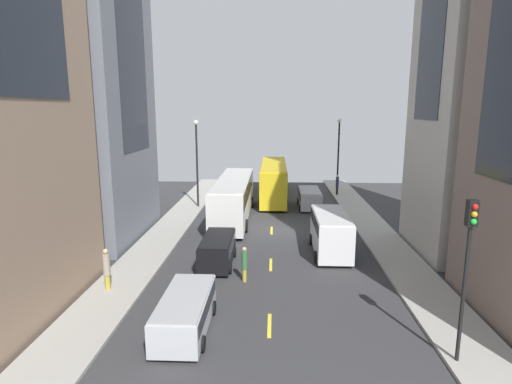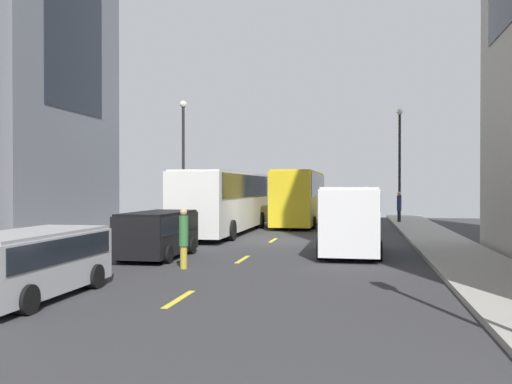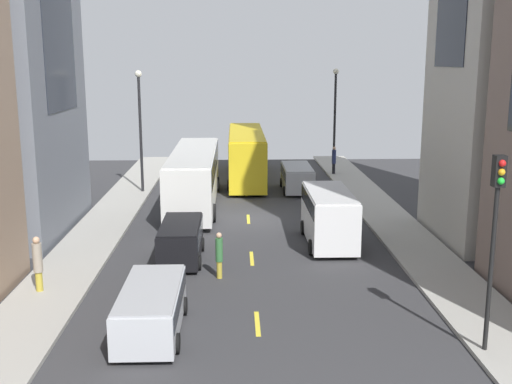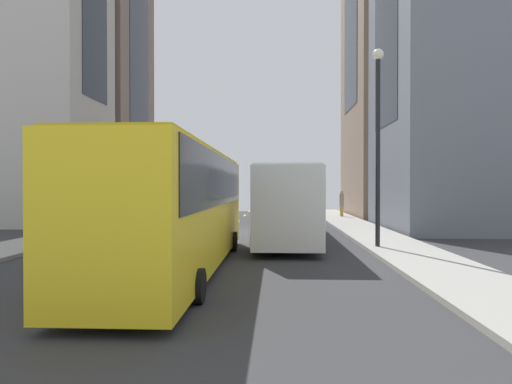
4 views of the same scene
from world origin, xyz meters
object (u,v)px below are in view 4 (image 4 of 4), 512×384
at_px(traffic_light_near_corner, 176,169).
at_px(pedestrian_crossing_mid, 342,202).
at_px(delivery_van_white, 180,202).
at_px(pedestrian_walking_far, 258,206).
at_px(city_bus_white, 284,197).
at_px(car_silver_0, 120,225).
at_px(streetcar_yellow, 181,200).
at_px(car_black_1, 281,208).
at_px(car_silver_2, 283,205).

bearing_deg(traffic_light_near_corner, pedestrian_crossing_mid, 160.09).
relative_size(delivery_van_white, pedestrian_crossing_mid, 2.60).
bearing_deg(delivery_van_white, pedestrian_walking_far, -137.77).
relative_size(city_bus_white, delivery_van_white, 2.36).
distance_m(delivery_van_white, pedestrian_crossing_mid, 13.35).
xyz_separation_m(delivery_van_white, car_silver_0, (-0.28, 12.39, -0.50)).
relative_size(streetcar_yellow, car_black_1, 2.93).
bearing_deg(streetcar_yellow, car_black_1, -99.78).
distance_m(city_bus_white, car_silver_2, 18.11).
bearing_deg(pedestrian_crossing_mid, car_black_1, 99.77).
bearing_deg(pedestrian_crossing_mid, car_silver_2, 24.15).
xyz_separation_m(car_silver_0, pedestrian_walking_far, (-4.82, -17.02, 0.02)).
distance_m(car_silver_2, pedestrian_crossing_mid, 5.84).
relative_size(delivery_van_white, car_silver_0, 1.18).
distance_m(city_bus_white, delivery_van_white, 10.84).
height_order(city_bus_white, pedestrian_crossing_mid, city_bus_white).
height_order(delivery_van_white, pedestrian_crossing_mid, delivery_van_white).
height_order(streetcar_yellow, delivery_van_white, streetcar_yellow).
bearing_deg(car_black_1, streetcar_yellow, 80.22).
xyz_separation_m(pedestrian_walking_far, pedestrian_crossing_mid, (-6.71, -1.58, 0.24)).
distance_m(pedestrian_walking_far, traffic_light_near_corner, 11.15).
distance_m(car_silver_2, pedestrian_walking_far, 5.50).
bearing_deg(streetcar_yellow, car_silver_0, -50.30).
bearing_deg(pedestrian_walking_far, car_silver_2, -144.59).
relative_size(car_silver_2, pedestrian_walking_far, 2.46).
xyz_separation_m(streetcar_yellow, delivery_van_white, (3.62, -16.41, -0.61)).
relative_size(city_bus_white, streetcar_yellow, 1.02).
bearing_deg(streetcar_yellow, traffic_light_near_corner, -76.68).
height_order(streetcar_yellow, pedestrian_walking_far, streetcar_yellow).
distance_m(streetcar_yellow, car_black_1, 18.98).
distance_m(city_bus_white, car_black_1, 10.65).
distance_m(pedestrian_crossing_mid, traffic_light_near_corner, 16.04).
height_order(car_silver_2, pedestrian_walking_far, pedestrian_walking_far).
xyz_separation_m(car_silver_2, traffic_light_near_corner, (10.17, -1.84, 3.32)).
bearing_deg(traffic_light_near_corner, car_black_1, 136.59).
bearing_deg(car_silver_0, car_black_1, -114.11).
distance_m(streetcar_yellow, pedestrian_walking_far, 21.13).
xyz_separation_m(streetcar_yellow, traffic_light_near_corner, (6.63, -27.99, 2.11)).
bearing_deg(pedestrian_crossing_mid, traffic_light_near_corner, 41.40).
bearing_deg(pedestrian_crossing_mid, city_bus_white, 132.70).
xyz_separation_m(streetcar_yellow, car_black_1, (-3.22, -18.68, -1.14)).
distance_m(car_black_1, pedestrian_walking_far, 2.94).
xyz_separation_m(car_silver_2, pedestrian_crossing_mid, (-4.65, 3.52, 0.35)).
bearing_deg(pedestrian_walking_far, streetcar_yellow, 53.39).
distance_m(car_silver_0, pedestrian_crossing_mid, 21.89).
xyz_separation_m(city_bus_white, traffic_light_near_corner, (9.92, -19.91, 2.22)).
bearing_deg(traffic_light_near_corner, delivery_van_white, 104.55).
bearing_deg(pedestrian_crossing_mid, delivery_van_white, 89.05).
height_order(city_bus_white, delivery_van_white, city_bus_white).
bearing_deg(delivery_van_white, car_silver_0, 91.31).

